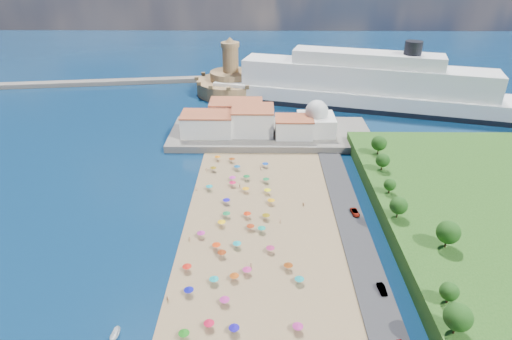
{
  "coord_description": "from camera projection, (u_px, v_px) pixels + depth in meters",
  "views": [
    {
      "loc": [
        5.64,
        -106.59,
        76.9
      ],
      "look_at": [
        4.0,
        25.0,
        8.0
      ],
      "focal_mm": 30.0,
      "sensor_mm": 36.0,
      "label": 1
    }
  ],
  "objects": [
    {
      "name": "breakwater",
      "position": [
        76.0,
        83.0,
        266.31
      ],
      "size": [
        199.03,
        34.77,
        2.6
      ],
      "primitive_type": "cube",
      "rotation": [
        0.0,
        0.0,
        0.14
      ],
      "color": "#59544C",
      "rests_on": "ground"
    },
    {
      "name": "hillside_trees",
      "position": [
        416.0,
        217.0,
        118.81
      ],
      "size": [
        16.53,
        108.43,
        7.96
      ],
      "color": "#382314",
      "rests_on": "hillside"
    },
    {
      "name": "parked_cars",
      "position": [
        373.0,
        265.0,
        114.35
      ],
      "size": [
        2.79,
        57.17,
        1.45
      ],
      "color": "gray",
      "rests_on": "promenade"
    },
    {
      "name": "waterfront_buildings",
      "position": [
        242.0,
        120.0,
        191.77
      ],
      "size": [
        57.0,
        29.0,
        11.0
      ],
      "color": "silver",
      "rests_on": "terrace"
    },
    {
      "name": "terrace",
      "position": [
        271.0,
        134.0,
        194.02
      ],
      "size": [
        90.0,
        36.0,
        3.0
      ],
      "primitive_type": "cube",
      "color": "#59544C",
      "rests_on": "ground"
    },
    {
      "name": "cruise_ship",
      "position": [
        364.0,
        87.0,
        226.93
      ],
      "size": [
        163.83,
        66.6,
        35.7
      ],
      "color": "black",
      "rests_on": "ground"
    },
    {
      "name": "domed_building",
      "position": [
        316.0,
        120.0,
        188.56
      ],
      "size": [
        16.0,
        16.0,
        15.0
      ],
      "color": "silver",
      "rests_on": "terrace"
    },
    {
      "name": "beach_parasols",
      "position": [
        236.0,
        248.0,
        119.43
      ],
      "size": [
        32.64,
        115.11,
        2.2
      ],
      "color": "gray",
      "rests_on": "beach"
    },
    {
      "name": "beachgoers",
      "position": [
        234.0,
        237.0,
        125.56
      ],
      "size": [
        38.94,
        99.41,
        1.83
      ],
      "color": "tan",
      "rests_on": "beach"
    },
    {
      "name": "jetty",
      "position": [
        228.0,
        108.0,
        225.4
      ],
      "size": [
        18.0,
        70.0,
        2.4
      ],
      "primitive_type": "cube",
      "color": "#59544C",
      "rests_on": "ground"
    },
    {
      "name": "fortress",
      "position": [
        231.0,
        82.0,
        249.44
      ],
      "size": [
        40.0,
        40.0,
        32.4
      ],
      "color": "#A78753",
      "rests_on": "ground"
    },
    {
      "name": "ground",
      "position": [
        242.0,
        231.0,
        130.15
      ],
      "size": [
        700.0,
        700.0,
        0.0
      ],
      "primitive_type": "plane",
      "color": "#071938",
      "rests_on": "ground"
    }
  ]
}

